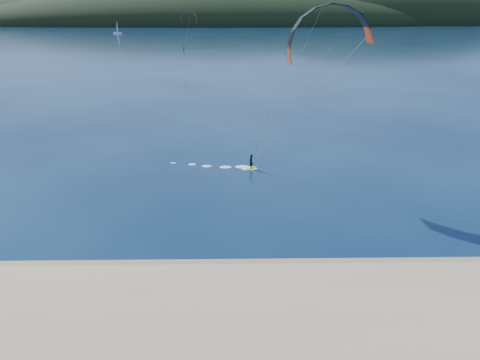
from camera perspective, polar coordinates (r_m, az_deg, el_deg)
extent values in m
plane|color=#071734|center=(26.93, -3.95, -18.39)|extent=(1800.00, 1800.00, 0.00)
cube|color=#997F59|center=(30.43, -3.53, -12.73)|extent=(220.00, 2.50, 0.10)
ellipsoid|color=black|center=(742.22, -5.19, 21.38)|extent=(840.00, 280.00, 110.00)
ellipsoid|color=black|center=(822.14, 18.70, 20.50)|extent=(600.00, 240.00, 140.00)
ellipsoid|color=black|center=(886.67, -28.02, 19.22)|extent=(520.00, 220.00, 90.00)
cube|color=#B6D619|center=(49.03, 1.59, 1.69)|extent=(1.16, 1.49, 0.08)
imported|color=black|center=(48.70, 1.60, 2.71)|extent=(0.71, 0.78, 1.80)
cylinder|color=gray|center=(45.49, 6.98, 10.17)|extent=(0.02, 0.02, 15.40)
cube|color=#B6D619|center=(219.90, -8.07, 18.01)|extent=(1.55, 1.40, 0.09)
imported|color=black|center=(219.83, -8.09, 18.28)|extent=(1.20, 1.17, 1.95)
cylinder|color=gray|center=(215.76, -7.73, 20.14)|extent=(0.02, 0.02, 15.51)
cube|color=white|center=(432.85, -17.25, 19.61)|extent=(8.17, 3.14, 1.40)
cylinder|color=white|center=(432.67, -17.34, 20.33)|extent=(0.20, 0.20, 11.01)
cube|color=white|center=(434.01, -17.29, 20.34)|extent=(0.24, 2.60, 8.01)
cube|color=white|center=(431.17, -17.36, 20.06)|extent=(0.20, 2.00, 5.01)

